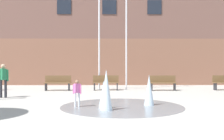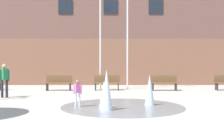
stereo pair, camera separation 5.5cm
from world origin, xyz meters
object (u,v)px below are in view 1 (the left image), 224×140
park_bench_center (106,82)px  child_with_pink_shirt (77,91)px  park_bench_under_right_flagpole (163,83)px  flagpole_left (100,29)px  teen_by_trashcan (3,78)px  park_bench_left_of_flagpoles (58,83)px  flagpole_right (127,26)px

park_bench_center → child_with_pink_shirt: size_ratio=1.62×
park_bench_under_right_flagpole → flagpole_left: size_ratio=0.22×
teen_by_trashcan → child_with_pink_shirt: 4.78m
child_with_pink_shirt → park_bench_under_right_flagpole: bearing=15.6°
child_with_pink_shirt → flagpole_left: (0.55, 7.14, 3.30)m
teen_by_trashcan → park_bench_under_right_flagpole: bearing=-109.0°
teen_by_trashcan → flagpole_left: 6.82m
park_bench_left_of_flagpoles → flagpole_right: flagpole_right is taller
flagpole_right → teen_by_trashcan: bearing=-144.8°
flagpole_left → teen_by_trashcan: bearing=-135.5°
child_with_pink_shirt → flagpole_left: bearing=46.1°
park_bench_center → teen_by_trashcan: bearing=-141.5°
park_bench_left_of_flagpoles → teen_by_trashcan: 4.07m
teen_by_trashcan → flagpole_right: flagpole_right is taller
park_bench_left_of_flagpoles → park_bench_center: 2.94m
child_with_pink_shirt → flagpole_right: flagpole_right is taller
park_bench_center → child_with_pink_shirt: (-0.95, -6.62, 0.10)m
teen_by_trashcan → flagpole_left: size_ratio=0.22×
park_bench_under_right_flagpole → child_with_pink_shirt: 7.77m
teen_by_trashcan → flagpole_right: size_ratio=0.21×
park_bench_center → teen_by_trashcan: (-4.78, -3.80, 0.45)m
park_bench_center → park_bench_under_right_flagpole: (3.49, -0.25, 0.00)m
teen_by_trashcan → child_with_pink_shirt: teen_by_trashcan is taller
park_bench_center → flagpole_right: 3.83m
child_with_pink_shirt → teen_by_trashcan: bearing=104.1°
flagpole_left → flagpole_right: 1.74m
child_with_pink_shirt → flagpole_right: 8.25m
park_bench_center → flagpole_left: (-0.40, 0.51, 3.40)m
park_bench_left_of_flagpoles → child_with_pink_shirt: bearing=-72.8°
child_with_pink_shirt → flagpole_right: bearing=32.8°
park_bench_under_right_flagpole → child_with_pink_shirt: size_ratio=1.62×
park_bench_under_right_flagpole → teen_by_trashcan: (-8.27, -3.55, 0.45)m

